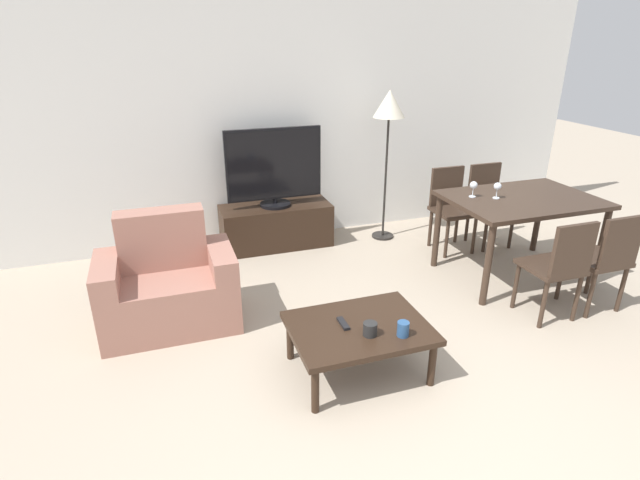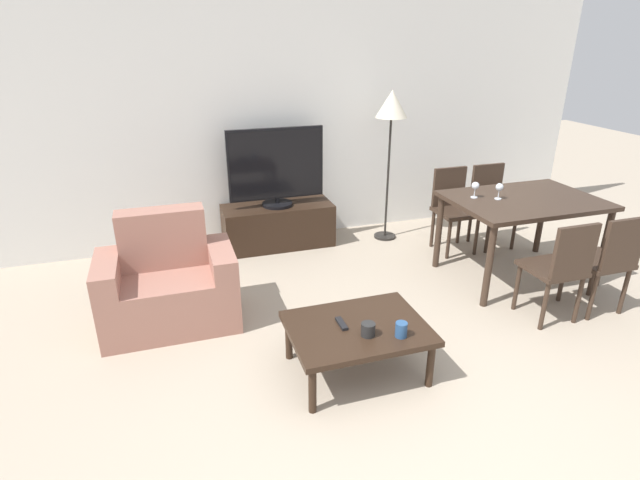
% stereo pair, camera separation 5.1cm
% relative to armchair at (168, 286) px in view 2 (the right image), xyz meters
% --- Properties ---
extents(ground_plane, '(18.00, 18.00, 0.00)m').
position_rel_armchair_xyz_m(ground_plane, '(1.26, -1.97, -0.32)').
color(ground_plane, tan).
extents(wall_back, '(7.34, 0.06, 2.70)m').
position_rel_armchair_xyz_m(wall_back, '(1.26, 1.55, 1.03)').
color(wall_back, white).
rests_on(wall_back, ground_plane).
extents(armchair, '(1.02, 0.62, 0.89)m').
position_rel_armchair_xyz_m(armchair, '(0.00, 0.00, 0.00)').
color(armchair, '#9E6B5B').
rests_on(armchair, ground_plane).
extents(tv_stand, '(1.16, 0.46, 0.46)m').
position_rel_armchair_xyz_m(tv_stand, '(1.17, 1.25, -0.09)').
color(tv_stand, black).
rests_on(tv_stand, ground_plane).
extents(tv, '(0.99, 0.32, 0.81)m').
position_rel_armchair_xyz_m(tv, '(1.17, 1.25, 0.54)').
color(tv, black).
rests_on(tv, tv_stand).
extents(coffee_table, '(0.91, 0.68, 0.36)m').
position_rel_armchair_xyz_m(coffee_table, '(1.17, -1.03, 0.00)').
color(coffee_table, black).
rests_on(coffee_table, ground_plane).
extents(dining_table, '(1.32, 0.92, 0.77)m').
position_rel_armchair_xyz_m(dining_table, '(3.12, -0.13, 0.36)').
color(dining_table, '#38281E').
rests_on(dining_table, ground_plane).
extents(dining_chair_near, '(0.40, 0.40, 0.86)m').
position_rel_armchair_xyz_m(dining_chair_near, '(2.89, -0.90, 0.16)').
color(dining_chair_near, '#38281E').
rests_on(dining_chair_near, ground_plane).
extents(dining_chair_far, '(0.40, 0.40, 0.86)m').
position_rel_armchair_xyz_m(dining_chair_far, '(3.35, 0.63, 0.16)').
color(dining_chair_far, '#38281E').
rests_on(dining_chair_far, ground_plane).
extents(dining_chair_near_right, '(0.40, 0.40, 0.86)m').
position_rel_armchair_xyz_m(dining_chair_near_right, '(3.35, -0.90, 0.16)').
color(dining_chair_near_right, '#38281E').
rests_on(dining_chair_near_right, ground_plane).
extents(dining_chair_far_left, '(0.40, 0.40, 0.86)m').
position_rel_armchair_xyz_m(dining_chair_far_left, '(2.89, 0.63, 0.16)').
color(dining_chair_far_left, '#38281E').
rests_on(dining_chair_far_left, ground_plane).
extents(floor_lamp, '(0.33, 0.33, 1.61)m').
position_rel_armchair_xyz_m(floor_lamp, '(2.36, 1.11, 1.07)').
color(floor_lamp, black).
rests_on(floor_lamp, ground_plane).
extents(remote_primary, '(0.04, 0.15, 0.02)m').
position_rel_armchair_xyz_m(remote_primary, '(1.07, -0.99, 0.05)').
color(remote_primary, black).
rests_on(remote_primary, coffee_table).
extents(cup_white_near, '(0.09, 0.09, 0.09)m').
position_rel_armchair_xyz_m(cup_white_near, '(1.19, -1.16, 0.09)').
color(cup_white_near, black).
rests_on(cup_white_near, coffee_table).
extents(cup_colored_far, '(0.08, 0.08, 0.10)m').
position_rel_armchair_xyz_m(cup_colored_far, '(1.39, -1.23, 0.09)').
color(cup_colored_far, navy).
rests_on(cup_colored_far, coffee_table).
extents(wine_glass_left, '(0.07, 0.07, 0.15)m').
position_rel_armchair_xyz_m(wine_glass_left, '(2.70, 0.02, 0.55)').
color(wine_glass_left, silver).
rests_on(wine_glass_left, dining_table).
extents(wine_glass_center, '(0.07, 0.07, 0.15)m').
position_rel_armchair_xyz_m(wine_glass_center, '(2.88, -0.08, 0.55)').
color(wine_glass_center, silver).
rests_on(wine_glass_center, dining_table).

